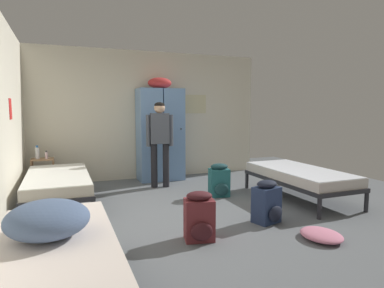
{
  "coord_description": "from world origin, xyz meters",
  "views": [
    {
      "loc": [
        -1.74,
        -4.15,
        1.46
      ],
      "look_at": [
        0.0,
        0.27,
        0.95
      ],
      "focal_mm": 31.23,
      "sensor_mm": 36.0,
      "label": 1
    }
  ],
  "objects_px": {
    "bed_left_front": "(56,253)",
    "backpack_teal": "(219,181)",
    "shelf_unit": "(43,171)",
    "bed_left_rear": "(58,181)",
    "clothes_pile_pink": "(321,235)",
    "person_traveler": "(160,136)",
    "bed_right": "(299,175)",
    "bedding_heap": "(48,219)",
    "water_bottle": "(37,153)",
    "backpack_navy": "(267,203)",
    "locker_bank": "(160,132)",
    "backpack_maroon": "(199,217)",
    "lotion_bottle": "(47,155)"
  },
  "relations": [
    {
      "from": "locker_bank",
      "to": "bedding_heap",
      "type": "xyz_separation_m",
      "value": [
        -2.0,
        -3.87,
        -0.34
      ]
    },
    {
      "from": "bed_right",
      "to": "bedding_heap",
      "type": "relative_size",
      "value": 3.1
    },
    {
      "from": "bed_left_rear",
      "to": "lotion_bottle",
      "type": "xyz_separation_m",
      "value": [
        -0.18,
        1.11,
        0.25
      ]
    },
    {
      "from": "bed_left_rear",
      "to": "bed_right",
      "type": "xyz_separation_m",
      "value": [
        3.62,
        -0.98,
        0.0
      ]
    },
    {
      "from": "person_traveler",
      "to": "backpack_maroon",
      "type": "relative_size",
      "value": 2.86
    },
    {
      "from": "bedding_heap",
      "to": "backpack_teal",
      "type": "bearing_deg",
      "value": 41.4
    },
    {
      "from": "bedding_heap",
      "to": "person_traveler",
      "type": "xyz_separation_m",
      "value": [
        1.81,
        3.23,
        0.32
      ]
    },
    {
      "from": "backpack_navy",
      "to": "locker_bank",
      "type": "bearing_deg",
      "value": 100.1
    },
    {
      "from": "clothes_pile_pink",
      "to": "water_bottle",
      "type": "bearing_deg",
      "value": 130.33
    },
    {
      "from": "bed_left_front",
      "to": "backpack_teal",
      "type": "bearing_deg",
      "value": 42.55
    },
    {
      "from": "person_traveler",
      "to": "backpack_navy",
      "type": "distance_m",
      "value": 2.58
    },
    {
      "from": "clothes_pile_pink",
      "to": "locker_bank",
      "type": "bearing_deg",
      "value": 102.01
    },
    {
      "from": "shelf_unit",
      "to": "person_traveler",
      "type": "xyz_separation_m",
      "value": [
        2.01,
        -0.53,
        0.6
      ]
    },
    {
      "from": "bed_left_front",
      "to": "backpack_teal",
      "type": "relative_size",
      "value": 3.45
    },
    {
      "from": "lotion_bottle",
      "to": "bedding_heap",
      "type": "bearing_deg",
      "value": -87.95
    },
    {
      "from": "person_traveler",
      "to": "water_bottle",
      "type": "bearing_deg",
      "value": 165.28
    },
    {
      "from": "shelf_unit",
      "to": "person_traveler",
      "type": "relative_size",
      "value": 0.36
    },
    {
      "from": "bed_left_front",
      "to": "bed_right",
      "type": "bearing_deg",
      "value": 24.82
    },
    {
      "from": "locker_bank",
      "to": "backpack_maroon",
      "type": "height_order",
      "value": "locker_bank"
    },
    {
      "from": "shelf_unit",
      "to": "bed_left_rear",
      "type": "bearing_deg",
      "value": -77.74
    },
    {
      "from": "locker_bank",
      "to": "lotion_bottle",
      "type": "bearing_deg",
      "value": -175.97
    },
    {
      "from": "bed_left_rear",
      "to": "bed_left_front",
      "type": "relative_size",
      "value": 1.0
    },
    {
      "from": "locker_bank",
      "to": "bed_left_front",
      "type": "height_order",
      "value": "locker_bank"
    },
    {
      "from": "bed_right",
      "to": "bedding_heap",
      "type": "distance_m",
      "value": 4.02
    },
    {
      "from": "person_traveler",
      "to": "lotion_bottle",
      "type": "xyz_separation_m",
      "value": [
        -1.94,
        0.49,
        -0.31
      ]
    },
    {
      "from": "bedding_heap",
      "to": "bed_right",
      "type": "bearing_deg",
      "value": 23.9
    },
    {
      "from": "clothes_pile_pink",
      "to": "backpack_maroon",
      "type": "bearing_deg",
      "value": 159.53
    },
    {
      "from": "backpack_teal",
      "to": "clothes_pile_pink",
      "type": "distance_m",
      "value": 2.1
    },
    {
      "from": "bed_right",
      "to": "water_bottle",
      "type": "xyz_separation_m",
      "value": [
        -3.95,
        2.15,
        0.3
      ]
    },
    {
      "from": "bed_left_front",
      "to": "clothes_pile_pink",
      "type": "bearing_deg",
      "value": 4.38
    },
    {
      "from": "locker_bank",
      "to": "clothes_pile_pink",
      "type": "bearing_deg",
      "value": -77.99
    },
    {
      "from": "locker_bank",
      "to": "person_traveler",
      "type": "height_order",
      "value": "locker_bank"
    },
    {
      "from": "bed_left_front",
      "to": "lotion_bottle",
      "type": "bearing_deg",
      "value": 92.74
    },
    {
      "from": "bed_left_front",
      "to": "shelf_unit",
      "type": "bearing_deg",
      "value": 93.76
    },
    {
      "from": "clothes_pile_pink",
      "to": "person_traveler",
      "type": "bearing_deg",
      "value": 107.74
    },
    {
      "from": "shelf_unit",
      "to": "clothes_pile_pink",
      "type": "distance_m",
      "value": 4.68
    },
    {
      "from": "bed_left_rear",
      "to": "bedding_heap",
      "type": "bearing_deg",
      "value": -91.04
    },
    {
      "from": "bed_left_front",
      "to": "lotion_bottle",
      "type": "distance_m",
      "value": 3.78
    },
    {
      "from": "water_bottle",
      "to": "backpack_navy",
      "type": "xyz_separation_m",
      "value": [
        2.82,
        -2.92,
        -0.42
      ]
    },
    {
      "from": "person_traveler",
      "to": "backpack_teal",
      "type": "xyz_separation_m",
      "value": [
        0.73,
        -0.99,
        -0.69
      ]
    },
    {
      "from": "backpack_navy",
      "to": "bed_left_rear",
      "type": "bearing_deg",
      "value": 144.84
    },
    {
      "from": "water_bottle",
      "to": "lotion_bottle",
      "type": "height_order",
      "value": "water_bottle"
    },
    {
      "from": "bed_right",
      "to": "backpack_maroon",
      "type": "bearing_deg",
      "value": -155.49
    },
    {
      "from": "lotion_bottle",
      "to": "clothes_pile_pink",
      "type": "height_order",
      "value": "lotion_bottle"
    },
    {
      "from": "person_traveler",
      "to": "water_bottle",
      "type": "height_order",
      "value": "person_traveler"
    },
    {
      "from": "bed_left_rear",
      "to": "bed_left_front",
      "type": "bearing_deg",
      "value": -90.0
    },
    {
      "from": "locker_bank",
      "to": "bed_left_rear",
      "type": "distance_m",
      "value": 2.4
    },
    {
      "from": "bedding_heap",
      "to": "water_bottle",
      "type": "xyz_separation_m",
      "value": [
        -0.28,
        3.78,
        0.05
      ]
    },
    {
      "from": "lotion_bottle",
      "to": "clothes_pile_pink",
      "type": "bearing_deg",
      "value": -50.62
    },
    {
      "from": "shelf_unit",
      "to": "bed_left_front",
      "type": "xyz_separation_m",
      "value": [
        0.25,
        -3.81,
        0.04
      ]
    }
  ]
}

